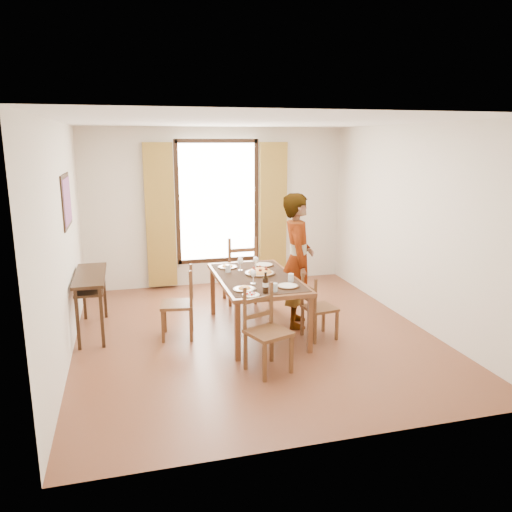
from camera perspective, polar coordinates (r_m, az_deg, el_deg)
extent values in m
plane|color=#5A2D1C|center=(6.63, -0.27, -8.87)|extent=(5.00, 5.00, 0.00)
cube|color=beige|center=(8.67, -4.47, 5.56)|extent=(4.50, 0.10, 2.70)
cube|color=beige|center=(3.95, 8.89, -3.72)|extent=(4.50, 0.10, 2.70)
cube|color=beige|center=(6.10, -21.20, 1.51)|extent=(0.10, 5.00, 2.70)
cube|color=beige|center=(7.15, 17.47, 3.39)|extent=(0.10, 5.00, 2.70)
cube|color=white|center=(6.16, -0.30, 15.32)|extent=(4.50, 5.00, 0.04)
cube|color=white|center=(8.63, -4.44, 6.20)|extent=(1.30, 0.04, 2.00)
cube|color=olive|center=(8.47, -10.89, 4.51)|extent=(0.48, 0.10, 2.40)
cube|color=olive|center=(8.82, 1.95, 5.07)|extent=(0.48, 0.10, 2.40)
cube|color=black|center=(6.63, -20.85, 5.91)|extent=(0.02, 0.86, 0.66)
cube|color=#B83222|center=(6.63, -20.77, 5.92)|extent=(0.01, 0.76, 0.56)
cube|color=black|center=(6.79, -18.45, -2.11)|extent=(0.38, 1.20, 0.04)
cube|color=black|center=(6.82, -18.38, -3.08)|extent=(0.34, 1.10, 0.03)
cube|color=black|center=(6.39, -19.72, -6.90)|extent=(0.04, 0.04, 0.76)
cube|color=black|center=(7.44, -19.07, -4.06)|extent=(0.04, 0.04, 0.76)
cube|color=black|center=(6.37, -17.20, -6.78)|extent=(0.04, 0.04, 0.76)
cube|color=black|center=(7.42, -16.91, -3.95)|extent=(0.04, 0.04, 0.76)
cube|color=brown|center=(6.48, 0.05, -2.62)|extent=(1.00, 1.75, 0.05)
cube|color=black|center=(6.48, 0.05, -2.38)|extent=(0.92, 1.61, 0.01)
cube|color=brown|center=(5.76, -2.12, -8.66)|extent=(0.06, 0.06, 0.70)
cube|color=brown|center=(7.27, -4.97, -4.01)|extent=(0.06, 0.06, 0.70)
cube|color=brown|center=(6.00, 6.19, -7.81)|extent=(0.06, 0.06, 0.70)
cube|color=brown|center=(7.46, 1.72, -3.52)|extent=(0.06, 0.06, 0.70)
cube|color=brown|center=(6.47, -9.02, -5.50)|extent=(0.46, 0.46, 0.04)
cube|color=brown|center=(6.72, -10.38, -6.82)|extent=(0.04, 0.04, 0.44)
cube|color=brown|center=(6.70, -7.38, -6.77)|extent=(0.04, 0.04, 0.44)
cube|color=brown|center=(6.39, -10.60, -7.88)|extent=(0.04, 0.04, 0.44)
cube|color=brown|center=(6.37, -7.44, -7.83)|extent=(0.04, 0.04, 0.44)
cube|color=brown|center=(6.56, -7.41, -2.98)|extent=(0.03, 0.03, 0.49)
cube|color=brown|center=(6.22, -7.47, -3.86)|extent=(0.03, 0.03, 0.49)
cube|color=brown|center=(6.42, -7.42, -4.24)|extent=(0.08, 0.35, 0.05)
cube|color=brown|center=(6.37, -7.46, -2.74)|extent=(0.08, 0.35, 0.05)
cube|color=brown|center=(7.78, -1.92, -1.65)|extent=(0.48, 0.48, 0.04)
cube|color=brown|center=(8.08, -0.87, -2.92)|extent=(0.04, 0.04, 0.50)
cube|color=brown|center=(7.71, -0.09, -3.72)|extent=(0.04, 0.04, 0.50)
cube|color=brown|center=(7.99, -3.66, -3.14)|extent=(0.04, 0.04, 0.50)
cube|color=brown|center=(7.61, -3.01, -3.95)|extent=(0.04, 0.04, 0.50)
cube|color=brown|center=(7.56, -0.07, 0.11)|extent=(0.04, 0.04, 0.56)
cube|color=brown|center=(7.47, -3.04, -0.08)|extent=(0.04, 0.04, 0.56)
cube|color=brown|center=(7.54, -1.54, -0.81)|extent=(0.40, 0.04, 0.06)
cube|color=brown|center=(7.49, -1.55, 0.68)|extent=(0.40, 0.04, 0.06)
cube|color=brown|center=(5.47, 1.42, -8.76)|extent=(0.54, 0.54, 0.04)
cube|color=brown|center=(5.32, 0.99, -12.00)|extent=(0.04, 0.04, 0.45)
cube|color=brown|center=(5.59, -1.21, -10.72)|extent=(0.04, 0.04, 0.45)
cube|color=brown|center=(5.52, 4.05, -11.07)|extent=(0.04, 0.04, 0.45)
cube|color=brown|center=(5.78, 1.79, -9.90)|extent=(0.04, 0.04, 0.45)
cube|color=brown|center=(5.43, -1.29, -6.12)|extent=(0.04, 0.04, 0.50)
cube|color=brown|center=(5.62, 1.76, -5.43)|extent=(0.04, 0.04, 0.50)
cube|color=brown|center=(5.56, 0.26, -6.74)|extent=(0.35, 0.15, 0.05)
cube|color=brown|center=(5.50, 0.26, -4.98)|extent=(0.35, 0.15, 0.05)
cube|color=brown|center=(6.43, 7.30, -5.92)|extent=(0.43, 0.43, 0.04)
cube|color=brown|center=(6.45, 9.21, -7.80)|extent=(0.04, 0.04, 0.40)
cube|color=brown|center=(6.29, 6.76, -8.27)|extent=(0.04, 0.04, 0.40)
cube|color=brown|center=(6.70, 7.71, -6.94)|extent=(0.04, 0.04, 0.40)
cube|color=brown|center=(6.55, 5.32, -7.36)|extent=(0.04, 0.04, 0.40)
cube|color=brown|center=(6.15, 6.80, -4.63)|extent=(0.03, 0.03, 0.44)
cube|color=brown|center=(6.41, 5.33, -3.85)|extent=(0.03, 0.03, 0.44)
cube|color=brown|center=(6.30, 6.03, -5.00)|extent=(0.07, 0.32, 0.04)
cube|color=brown|center=(6.26, 6.06, -3.62)|extent=(0.07, 0.32, 0.04)
imported|color=#92959A|center=(6.71, 4.77, -0.53)|extent=(0.89, 0.79, 1.81)
cylinder|color=silver|center=(6.25, 4.01, -2.48)|extent=(0.07, 0.07, 0.10)
cylinder|color=silver|center=(6.69, -3.21, -1.42)|extent=(0.07, 0.07, 0.10)
cylinder|color=silver|center=(5.84, 2.14, -3.60)|extent=(0.07, 0.07, 0.10)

